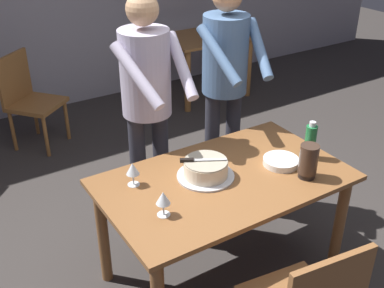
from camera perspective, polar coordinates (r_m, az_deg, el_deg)
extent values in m
plane|color=#383330|center=(3.26, 3.49, -15.19)|extent=(14.00, 14.00, 0.00)
cube|color=brown|center=(2.80, 3.93, -4.30)|extent=(1.46, 0.87, 0.03)
cylinder|color=brown|center=(3.19, 17.27, -9.33)|extent=(0.07, 0.07, 0.72)
cylinder|color=brown|center=(3.03, -10.67, -10.64)|extent=(0.07, 0.07, 0.72)
cylinder|color=brown|center=(3.59, 8.87, -3.60)|extent=(0.07, 0.07, 0.72)
cylinder|color=silver|center=(2.79, 1.64, -3.84)|extent=(0.34, 0.34, 0.01)
cylinder|color=beige|center=(2.77, 1.66, -2.95)|extent=(0.26, 0.26, 0.09)
cylinder|color=#A49984|center=(2.74, 1.67, -2.08)|extent=(0.25, 0.25, 0.01)
cube|color=silver|center=(2.74, 2.09, -1.89)|extent=(0.18, 0.11, 0.00)
cube|color=black|center=(2.73, -0.63, -1.97)|extent=(0.08, 0.06, 0.02)
cylinder|color=white|center=(2.96, 10.62, -2.33)|extent=(0.22, 0.22, 0.01)
cylinder|color=white|center=(2.96, 10.64, -2.16)|extent=(0.22, 0.22, 0.01)
cylinder|color=white|center=(2.95, 10.65, -2.00)|extent=(0.22, 0.22, 0.01)
cylinder|color=white|center=(2.95, 10.67, -1.83)|extent=(0.22, 0.22, 0.01)
cylinder|color=silver|center=(2.50, -3.42, -8.47)|extent=(0.07, 0.07, 0.00)
cylinder|color=silver|center=(2.48, -3.45, -7.79)|extent=(0.01, 0.01, 0.07)
cone|color=silver|center=(2.43, -3.50, -6.47)|extent=(0.08, 0.08, 0.07)
cylinder|color=silver|center=(2.74, -7.03, -4.85)|extent=(0.07, 0.07, 0.00)
cylinder|color=silver|center=(2.72, -7.07, -4.20)|extent=(0.01, 0.01, 0.07)
cone|color=silver|center=(2.69, -7.16, -2.95)|extent=(0.08, 0.08, 0.07)
cylinder|color=#1E6B38|center=(3.02, 14.02, 0.21)|extent=(0.07, 0.07, 0.22)
cylinder|color=silver|center=(2.97, 14.30, 2.33)|extent=(0.04, 0.04, 0.03)
cylinder|color=black|center=(2.87, 13.60, -3.60)|extent=(0.10, 0.10, 0.03)
cylinder|color=#3F2D23|center=(2.81, 13.84, -1.79)|extent=(0.11, 0.11, 0.18)
cylinder|color=#2D2D38|center=(3.38, -3.70, -3.19)|extent=(0.11, 0.11, 0.95)
cylinder|color=#2D2D38|center=(3.31, -6.37, -4.12)|extent=(0.11, 0.11, 0.95)
cylinder|color=#B7ADC6|center=(3.01, -5.63, 8.49)|extent=(0.32, 0.32, 0.55)
sphere|color=tan|center=(2.90, -6.01, 15.83)|extent=(0.20, 0.20, 0.20)
cylinder|color=#B7ADC6|center=(2.92, -1.20, 9.44)|extent=(0.14, 0.42, 0.34)
cylinder|color=#B7ADC6|center=(2.77, -6.64, 8.17)|extent=(0.17, 0.42, 0.34)
cylinder|color=#2D2D38|center=(3.69, 4.84, -0.28)|extent=(0.11, 0.11, 0.95)
cylinder|color=#2D2D38|center=(3.61, 2.39, -0.90)|extent=(0.11, 0.11, 0.95)
cylinder|color=#4C6B93|center=(3.35, 4.03, 10.67)|extent=(0.32, 0.32, 0.55)
cylinder|color=#4C6B93|center=(3.26, 8.12, 11.29)|extent=(0.19, 0.42, 0.34)
cylinder|color=#4C6B93|center=(3.10, 3.25, 10.61)|extent=(0.12, 0.42, 0.34)
cube|color=#9E6633|center=(5.58, 1.74, 12.78)|extent=(1.00, 0.70, 0.03)
cylinder|color=#9E6633|center=(5.26, -0.53, 7.53)|extent=(0.07, 0.07, 0.71)
cylinder|color=#9E6633|center=(5.73, 6.82, 9.12)|extent=(0.07, 0.07, 0.71)
cylinder|color=#9E6633|center=(5.71, -3.47, 9.21)|extent=(0.07, 0.07, 0.71)
cylinder|color=#9E6633|center=(6.14, 3.59, 10.62)|extent=(0.07, 0.07, 0.71)
cube|color=#9E6633|center=(4.74, -18.16, 4.56)|extent=(0.62, 0.62, 0.04)
cylinder|color=#9E6633|center=(4.87, -14.82, 2.78)|extent=(0.04, 0.04, 0.41)
cylinder|color=#9E6633|center=(4.60, -17.15, 0.86)|extent=(0.04, 0.04, 0.41)
cylinder|color=#9E6633|center=(5.07, -18.32, 3.28)|extent=(0.04, 0.04, 0.41)
cylinder|color=#9E6633|center=(4.81, -20.74, 1.47)|extent=(0.04, 0.04, 0.41)
cube|color=#9E6633|center=(4.78, -20.64, 7.49)|extent=(0.36, 0.30, 0.45)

